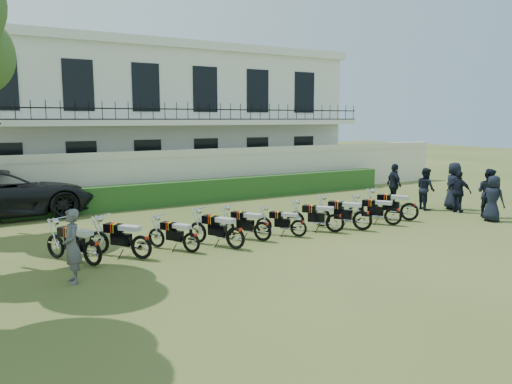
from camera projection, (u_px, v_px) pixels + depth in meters
ground at (296, 234)px, 15.96m from camera, size 100.00×100.00×0.00m
perimeter_wall at (195, 174)px, 22.61m from camera, size 30.00×0.35×2.30m
hedge at (223, 190)px, 22.52m from camera, size 18.00×0.60×1.00m
building at (150, 118)px, 27.31m from camera, size 20.40×9.60×7.40m
motorcycle_0 at (92, 247)px, 12.39m from camera, size 1.08×1.81×1.10m
motorcycle_1 at (141, 241)px, 12.99m from camera, size 1.29×1.65×1.09m
motorcycle_2 at (191, 238)px, 13.65m from camera, size 1.00×1.55×0.96m
motorcycle_3 at (235, 233)px, 13.99m from camera, size 1.02×1.81×1.08m
motorcycle_4 at (263, 226)px, 14.93m from camera, size 1.07×1.64×1.02m
motorcycle_5 at (299, 224)px, 15.49m from camera, size 1.10×1.39×0.92m
motorcycle_6 at (335, 218)px, 16.08m from camera, size 1.33×1.51×1.05m
motorcycle_7 at (363, 216)px, 16.36m from camera, size 1.24×1.76×1.13m
motorcycle_8 at (393, 212)px, 17.17m from camera, size 1.18×1.61×1.04m
motorcycle_9 at (410, 207)px, 17.91m from camera, size 1.29×1.73×1.13m
suv at (2, 194)px, 18.48m from camera, size 6.77×3.41×1.84m
inspector at (72, 246)px, 11.15m from camera, size 0.42×0.63×1.68m
officer_0 at (493, 199)px, 17.88m from camera, size 0.62×0.87×1.67m
officer_1 at (488, 193)px, 18.70m from camera, size 0.70×0.90×1.83m
officer_2 at (459, 192)px, 19.58m from camera, size 0.66×1.04×1.64m
officer_3 at (454, 186)px, 20.25m from camera, size 0.88×1.09×1.93m
officer_4 at (426, 189)px, 20.25m from camera, size 0.89×1.00×1.71m
officer_5 at (394, 185)px, 21.09m from camera, size 0.73×1.14×1.80m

